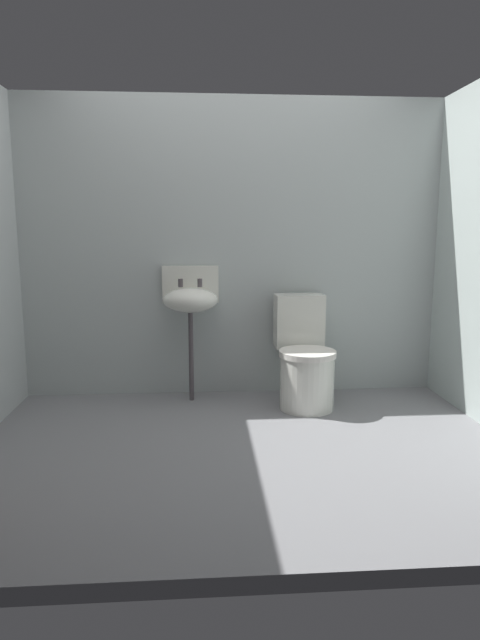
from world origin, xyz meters
The scene contains 4 objects.
ground_plane centered at (0.00, 0.00, -0.04)m, with size 3.54×2.47×0.08m, color gray.
wall_back centered at (0.00, 1.08, 1.11)m, with size 3.54×0.10×2.22m, color #ADB5B3.
toilet_near_wall centered at (0.49, 0.68, 0.32)m, with size 0.41×0.60×0.78m.
sink centered at (-0.32, 0.87, 0.75)m, with size 0.42×0.35×0.99m.
Camera 1 is at (-0.23, -2.99, 1.25)m, focal length 29.94 mm.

